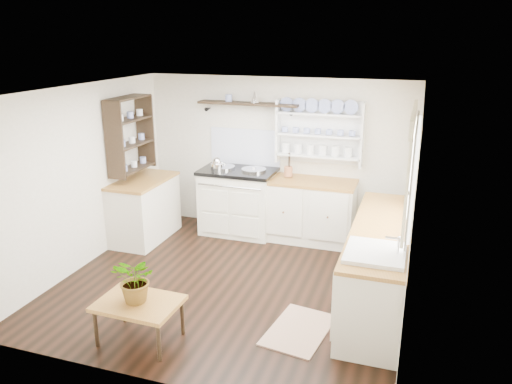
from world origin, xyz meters
TOP-DOWN VIEW (x-y plane):
  - floor at (0.00, 0.00)m, footprint 4.00×3.80m
  - wall_back at (0.00, 1.90)m, footprint 4.00×0.02m
  - wall_right at (2.00, 0.00)m, footprint 0.02×3.80m
  - wall_left at (-2.00, 0.00)m, footprint 0.02×3.80m
  - ceiling at (0.00, 0.00)m, footprint 4.00×3.80m
  - window at (1.95, 0.15)m, footprint 0.08×1.55m
  - aga_cooker at (-0.49, 1.57)m, footprint 1.10×0.76m
  - back_cabinets at (0.60, 1.60)m, footprint 1.27×0.63m
  - right_cabinets at (1.70, 0.10)m, footprint 0.62×2.43m
  - belfast_sink at (1.70, -0.65)m, footprint 0.55×0.60m
  - left_cabinets at (-1.70, 0.90)m, footprint 0.62×1.13m
  - plate_rack at (0.65, 1.86)m, footprint 1.20×0.22m
  - high_shelf at (-0.40, 1.78)m, footprint 1.50×0.29m
  - left_shelving at (-1.84, 0.90)m, footprint 0.28×0.80m
  - kettle at (-0.77, 1.45)m, footprint 0.19×0.19m
  - utensil_crock at (0.24, 1.68)m, footprint 0.12×0.12m
  - center_table at (-0.42, -1.39)m, footprint 0.80×0.58m
  - potted_plant at (-0.42, -1.39)m, footprint 0.49×0.45m
  - floor_rug at (1.01, -0.75)m, footprint 0.67×0.92m

SIDE VIEW (x-z plane):
  - floor at x=0.00m, z-range -0.01..0.01m
  - floor_rug at x=1.01m, z-range 0.00..0.02m
  - center_table at x=-0.42m, z-range 0.17..0.59m
  - right_cabinets at x=1.70m, z-range 0.01..0.91m
  - left_cabinets at x=-1.70m, z-range 0.01..0.91m
  - back_cabinets at x=0.60m, z-range 0.01..0.91m
  - aga_cooker at x=-0.49m, z-range -0.01..1.00m
  - potted_plant at x=-0.42m, z-range 0.43..0.89m
  - belfast_sink at x=1.70m, z-range 0.58..1.03m
  - utensil_crock at x=0.24m, z-range 0.91..1.05m
  - kettle at x=-0.77m, z-range 0.93..1.16m
  - wall_back at x=0.00m, z-range 0.00..2.30m
  - wall_right at x=2.00m, z-range 0.00..2.30m
  - wall_left at x=-2.00m, z-range 0.00..2.30m
  - left_shelving at x=-1.84m, z-range 1.02..2.08m
  - plate_rack at x=0.65m, z-range 1.11..2.01m
  - window at x=1.95m, z-range 0.95..2.17m
  - high_shelf at x=-0.40m, z-range 1.83..1.99m
  - ceiling at x=0.00m, z-range 2.29..2.30m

